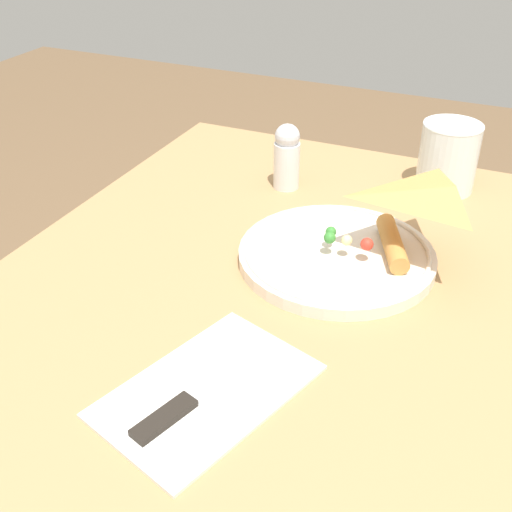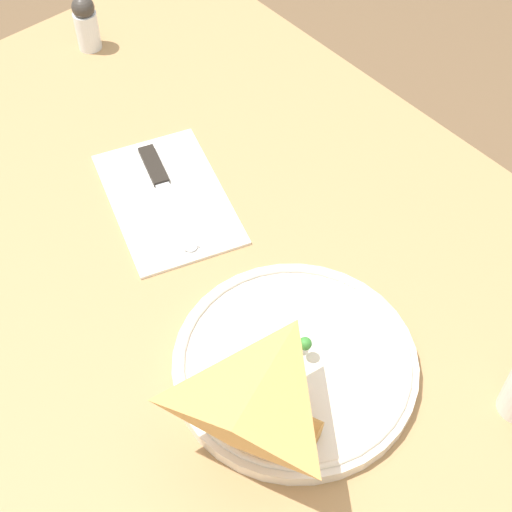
{
  "view_description": "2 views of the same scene",
  "coord_description": "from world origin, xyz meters",
  "px_view_note": "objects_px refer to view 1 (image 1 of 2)",
  "views": [
    {
      "loc": [
        -0.5,
        -0.16,
        1.14
      ],
      "look_at": [
        0.05,
        0.09,
        0.75
      ],
      "focal_mm": 45.0,
      "sensor_mm": 36.0,
      "label": 1
    },
    {
      "loc": [
        0.44,
        -0.27,
        1.39
      ],
      "look_at": [
        0.05,
        0.06,
        0.75
      ],
      "focal_mm": 55.0,
      "sensor_mm": 36.0,
      "label": 2
    }
  ],
  "objects_px": {
    "plate_pizza": "(339,252)",
    "butter_knife": "(201,392)",
    "milk_glass": "(448,159)",
    "salt_shaker": "(287,156)",
    "napkin_folded": "(208,391)",
    "dining_table": "(306,409)"
  },
  "relations": [
    {
      "from": "plate_pizza",
      "to": "butter_knife",
      "type": "relative_size",
      "value": 1.4
    },
    {
      "from": "plate_pizza",
      "to": "milk_glass",
      "type": "relative_size",
      "value": 2.38
    },
    {
      "from": "plate_pizza",
      "to": "salt_shaker",
      "type": "xyz_separation_m",
      "value": [
        0.17,
        0.14,
        0.04
      ]
    },
    {
      "from": "plate_pizza",
      "to": "salt_shaker",
      "type": "relative_size",
      "value": 2.43
    },
    {
      "from": "milk_glass",
      "to": "napkin_folded",
      "type": "relative_size",
      "value": 0.44
    },
    {
      "from": "dining_table",
      "to": "butter_knife",
      "type": "xyz_separation_m",
      "value": [
        -0.12,
        0.07,
        0.11
      ]
    },
    {
      "from": "dining_table",
      "to": "salt_shaker",
      "type": "xyz_separation_m",
      "value": [
        0.33,
        0.16,
        0.15
      ]
    },
    {
      "from": "dining_table",
      "to": "napkin_folded",
      "type": "distance_m",
      "value": 0.16
    },
    {
      "from": "plate_pizza",
      "to": "butter_knife",
      "type": "height_order",
      "value": "plate_pizza"
    },
    {
      "from": "butter_knife",
      "to": "salt_shaker",
      "type": "relative_size",
      "value": 1.74
    },
    {
      "from": "napkin_folded",
      "to": "salt_shaker",
      "type": "xyz_separation_m",
      "value": [
        0.44,
        0.1,
        0.05
      ]
    },
    {
      "from": "plate_pizza",
      "to": "milk_glass",
      "type": "xyz_separation_m",
      "value": [
        0.27,
        -0.08,
        0.03
      ]
    },
    {
      "from": "plate_pizza",
      "to": "butter_knife",
      "type": "distance_m",
      "value": 0.28
    },
    {
      "from": "napkin_folded",
      "to": "butter_knife",
      "type": "xyz_separation_m",
      "value": [
        -0.01,
        0.0,
        0.0
      ]
    },
    {
      "from": "salt_shaker",
      "to": "plate_pizza",
      "type": "bearing_deg",
      "value": -140.83
    },
    {
      "from": "milk_glass",
      "to": "butter_knife",
      "type": "bearing_deg",
      "value": 166.69
    },
    {
      "from": "butter_knife",
      "to": "plate_pizza",
      "type": "bearing_deg",
      "value": 8.72
    },
    {
      "from": "plate_pizza",
      "to": "milk_glass",
      "type": "height_order",
      "value": "milk_glass"
    },
    {
      "from": "dining_table",
      "to": "butter_knife",
      "type": "relative_size",
      "value": 5.94
    },
    {
      "from": "dining_table",
      "to": "napkin_folded",
      "type": "relative_size",
      "value": 4.42
    },
    {
      "from": "milk_glass",
      "to": "napkin_folded",
      "type": "height_order",
      "value": "milk_glass"
    },
    {
      "from": "salt_shaker",
      "to": "dining_table",
      "type": "bearing_deg",
      "value": -154.29
    }
  ]
}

